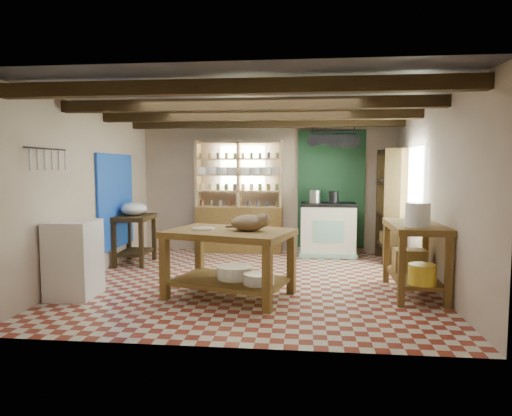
# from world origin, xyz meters

# --- Properties ---
(floor) EXTENTS (5.00, 5.00, 0.02)m
(floor) POSITION_xyz_m (0.00, 0.00, -0.01)
(floor) COLOR maroon
(floor) RESTS_ON ground
(ceiling) EXTENTS (5.00, 5.00, 0.02)m
(ceiling) POSITION_xyz_m (0.00, 0.00, 2.60)
(ceiling) COLOR #454549
(ceiling) RESTS_ON wall_back
(wall_back) EXTENTS (5.00, 0.04, 2.60)m
(wall_back) POSITION_xyz_m (0.00, 2.50, 1.30)
(wall_back) COLOR beige
(wall_back) RESTS_ON floor
(wall_front) EXTENTS (5.00, 0.04, 2.60)m
(wall_front) POSITION_xyz_m (0.00, -2.50, 1.30)
(wall_front) COLOR beige
(wall_front) RESTS_ON floor
(wall_left) EXTENTS (0.04, 5.00, 2.60)m
(wall_left) POSITION_xyz_m (-2.50, 0.00, 1.30)
(wall_left) COLOR beige
(wall_left) RESTS_ON floor
(wall_right) EXTENTS (0.04, 5.00, 2.60)m
(wall_right) POSITION_xyz_m (2.50, 0.00, 1.30)
(wall_right) COLOR beige
(wall_right) RESTS_ON floor
(ceiling_beams) EXTENTS (5.00, 3.80, 0.15)m
(ceiling_beams) POSITION_xyz_m (0.00, 0.00, 2.48)
(ceiling_beams) COLOR #362713
(ceiling_beams) RESTS_ON ceiling
(blue_wall_patch) EXTENTS (0.04, 1.40, 1.60)m
(blue_wall_patch) POSITION_xyz_m (-2.47, 0.90, 1.10)
(blue_wall_patch) COLOR blue
(blue_wall_patch) RESTS_ON wall_left
(green_wall_patch) EXTENTS (1.30, 0.04, 2.30)m
(green_wall_patch) POSITION_xyz_m (1.25, 2.47, 1.25)
(green_wall_patch) COLOR #1B4427
(green_wall_patch) RESTS_ON wall_back
(window_back) EXTENTS (0.90, 0.02, 0.80)m
(window_back) POSITION_xyz_m (-0.50, 2.48, 1.70)
(window_back) COLOR silver
(window_back) RESTS_ON wall_back
(window_right) EXTENTS (0.02, 1.30, 1.20)m
(window_right) POSITION_xyz_m (2.48, 1.00, 1.40)
(window_right) COLOR silver
(window_right) RESTS_ON wall_right
(utensil_rail) EXTENTS (0.06, 0.90, 0.28)m
(utensil_rail) POSITION_xyz_m (-2.44, -1.20, 1.78)
(utensil_rail) COLOR black
(utensil_rail) RESTS_ON wall_left
(pot_rack) EXTENTS (0.86, 0.12, 0.36)m
(pot_rack) POSITION_xyz_m (1.25, 2.05, 2.18)
(pot_rack) COLOR black
(pot_rack) RESTS_ON ceiling
(shelving_unit) EXTENTS (1.70, 0.34, 2.20)m
(shelving_unit) POSITION_xyz_m (-0.55, 2.31, 1.10)
(shelving_unit) COLOR tan
(shelving_unit) RESTS_ON floor
(tall_rack) EXTENTS (0.40, 0.86, 2.00)m
(tall_rack) POSITION_xyz_m (2.28, 1.80, 1.00)
(tall_rack) COLOR #362713
(tall_rack) RESTS_ON floor
(work_table) EXTENTS (1.76, 1.41, 0.87)m
(work_table) POSITION_xyz_m (-0.22, -0.82, 0.43)
(work_table) COLOR brown
(work_table) RESTS_ON floor
(stove) EXTENTS (1.04, 0.71, 1.01)m
(stove) POSITION_xyz_m (1.18, 2.15, 0.50)
(stove) COLOR white
(stove) RESTS_ON floor
(prep_table) EXTENTS (0.61, 0.86, 0.85)m
(prep_table) POSITION_xyz_m (-2.20, 1.03, 0.42)
(prep_table) COLOR #362713
(prep_table) RESTS_ON floor
(white_cabinet) EXTENTS (0.59, 0.69, 0.99)m
(white_cabinet) POSITION_xyz_m (-2.22, -1.03, 0.49)
(white_cabinet) COLOR white
(white_cabinet) RESTS_ON floor
(right_counter) EXTENTS (0.69, 1.33, 0.94)m
(right_counter) POSITION_xyz_m (2.18, -0.45, 0.47)
(right_counter) COLOR brown
(right_counter) RESTS_ON floor
(cat) EXTENTS (0.48, 0.39, 0.20)m
(cat) POSITION_xyz_m (0.03, -0.85, 0.97)
(cat) COLOR #967957
(cat) RESTS_ON work_table
(steel_tray) EXTENTS (0.38, 0.38, 0.02)m
(steel_tray) POSITION_xyz_m (-0.57, -0.77, 0.88)
(steel_tray) COLOR #ACABB3
(steel_tray) RESTS_ON work_table
(basin_large) EXTENTS (0.58, 0.58, 0.16)m
(basin_large) POSITION_xyz_m (-0.16, -0.79, 0.31)
(basin_large) COLOR white
(basin_large) RESTS_ON work_table
(basin_small) EXTENTS (0.47, 0.47, 0.13)m
(basin_small) POSITION_xyz_m (0.18, -1.05, 0.30)
(basin_small) COLOR white
(basin_small) RESTS_ON work_table
(kettle_left) EXTENTS (0.21, 0.21, 0.24)m
(kettle_left) POSITION_xyz_m (0.93, 2.16, 1.13)
(kettle_left) COLOR #ACABB3
(kettle_left) RESTS_ON stove
(kettle_right) EXTENTS (0.18, 0.18, 0.22)m
(kettle_right) POSITION_xyz_m (1.28, 2.15, 1.12)
(kettle_right) COLOR black
(kettle_right) RESTS_ON stove
(enamel_bowl) EXTENTS (0.47, 0.47, 0.22)m
(enamel_bowl) POSITION_xyz_m (-2.20, 1.03, 0.96)
(enamel_bowl) COLOR white
(enamel_bowl) RESTS_ON prep_table
(white_bucket) EXTENTS (0.31, 0.31, 0.30)m
(white_bucket) POSITION_xyz_m (2.12, -0.80, 1.09)
(white_bucket) COLOR white
(white_bucket) RESTS_ON right_counter
(wicker_basket) EXTENTS (0.43, 0.35, 0.30)m
(wicker_basket) POSITION_xyz_m (2.19, -0.15, 0.40)
(wicker_basket) COLOR olive
(wicker_basket) RESTS_ON right_counter
(yellow_tub) EXTENTS (0.34, 0.34, 0.24)m
(yellow_tub) POSITION_xyz_m (2.17, -0.90, 0.37)
(yellow_tub) COLOR yellow
(yellow_tub) RESTS_ON right_counter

